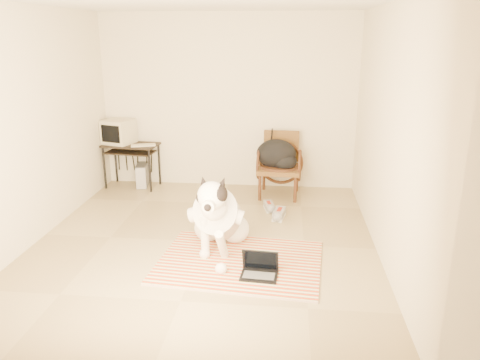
# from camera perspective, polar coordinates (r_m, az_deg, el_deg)

# --- Properties ---
(floor) EXTENTS (4.50, 4.50, 0.00)m
(floor) POSITION_cam_1_polar(r_m,az_deg,el_deg) (5.65, -4.28, -7.49)
(floor) COLOR tan
(floor) RESTS_ON ground
(ceiling) EXTENTS (4.50, 4.50, 0.00)m
(ceiling) POSITION_cam_1_polar(r_m,az_deg,el_deg) (5.14, -5.00, 20.99)
(ceiling) COLOR silver
(ceiling) RESTS_ON wall_back
(wall_back) EXTENTS (4.50, 0.00, 4.50)m
(wall_back) POSITION_cam_1_polar(r_m,az_deg,el_deg) (7.42, -1.48, 9.45)
(wall_back) COLOR beige
(wall_back) RESTS_ON floor
(wall_front) EXTENTS (4.50, 0.00, 4.50)m
(wall_front) POSITION_cam_1_polar(r_m,az_deg,el_deg) (3.12, -12.01, -2.09)
(wall_front) COLOR beige
(wall_front) RESTS_ON floor
(wall_left) EXTENTS (0.00, 4.50, 4.50)m
(wall_left) POSITION_cam_1_polar(r_m,az_deg,el_deg) (5.92, -24.12, 5.94)
(wall_left) COLOR beige
(wall_left) RESTS_ON floor
(wall_right) EXTENTS (0.00, 4.50, 4.50)m
(wall_right) POSITION_cam_1_polar(r_m,az_deg,el_deg) (5.25, 17.48, 5.37)
(wall_right) COLOR beige
(wall_right) RESTS_ON floor
(rug) EXTENTS (1.84, 1.47, 0.02)m
(rug) POSITION_cam_1_polar(r_m,az_deg,el_deg) (5.15, -0.05, -9.93)
(rug) COLOR red
(rug) RESTS_ON floor
(dog) EXTENTS (0.66, 1.38, 0.99)m
(dog) POSITION_cam_1_polar(r_m,az_deg,el_deg) (5.31, -2.65, -4.52)
(dog) COLOR white
(dog) RESTS_ON rug
(laptop) EXTENTS (0.39, 0.29, 0.26)m
(laptop) POSITION_cam_1_polar(r_m,az_deg,el_deg) (4.84, 2.40, -10.83)
(laptop) COLOR black
(laptop) RESTS_ON rug
(computer_desk) EXTENTS (0.89, 0.56, 0.70)m
(computer_desk) POSITION_cam_1_polar(r_m,az_deg,el_deg) (7.64, -13.16, 3.54)
(computer_desk) COLOR black
(computer_desk) RESTS_ON floor
(crt_monitor) EXTENTS (0.52, 0.51, 0.38)m
(crt_monitor) POSITION_cam_1_polar(r_m,az_deg,el_deg) (7.69, -14.60, 5.73)
(crt_monitor) COLOR beige
(crt_monitor) RESTS_ON computer_desk
(desk_keyboard) EXTENTS (0.40, 0.25, 0.02)m
(desk_keyboard) POSITION_cam_1_polar(r_m,az_deg,el_deg) (7.46, -11.71, 4.18)
(desk_keyboard) COLOR beige
(desk_keyboard) RESTS_ON computer_desk
(pc_tower) EXTENTS (0.22, 0.41, 0.36)m
(pc_tower) POSITION_cam_1_polar(r_m,az_deg,el_deg) (7.74, -11.81, 0.56)
(pc_tower) COLOR #535356
(pc_tower) RESTS_ON floor
(rattan_chair) EXTENTS (0.67, 0.65, 0.96)m
(rattan_chair) POSITION_cam_1_polar(r_m,az_deg,el_deg) (7.12, 4.86, 1.91)
(rattan_chair) COLOR brown
(rattan_chair) RESTS_ON floor
(backpack) EXTENTS (0.61, 0.50, 0.44)m
(backpack) POSITION_cam_1_polar(r_m,az_deg,el_deg) (7.01, 4.62, 3.04)
(backpack) COLOR black
(backpack) RESTS_ON rattan_chair
(sneaker_left) EXTENTS (0.18, 0.31, 0.10)m
(sneaker_left) POSITION_cam_1_polar(r_m,az_deg,el_deg) (6.61, 3.55, -3.25)
(sneaker_left) COLOR silver
(sneaker_left) RESTS_ON floor
(sneaker_right) EXTENTS (0.19, 0.35, 0.12)m
(sneaker_right) POSITION_cam_1_polar(r_m,az_deg,el_deg) (6.33, 4.79, -4.17)
(sneaker_right) COLOR silver
(sneaker_right) RESTS_ON floor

